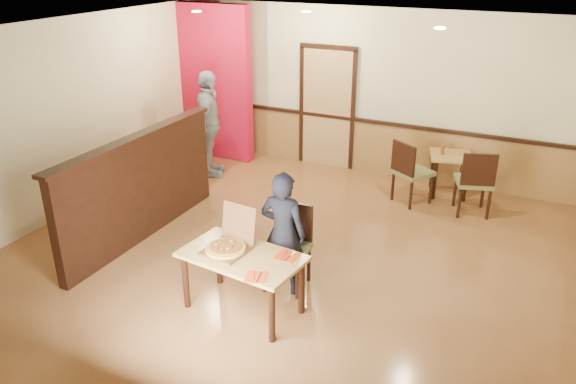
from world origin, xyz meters
name	(u,v)px	position (x,y,z in m)	size (l,w,h in m)	color
floor	(281,260)	(0.00, 0.00, 0.00)	(7.00, 7.00, 0.00)	#A66E40
ceiling	(280,35)	(0.00, 0.00, 2.80)	(7.00, 7.00, 0.00)	black
wall_back	(372,93)	(0.00, 3.50, 1.40)	(7.00, 7.00, 0.00)	#FFF6C7
wall_left	(61,121)	(-3.50, 0.00, 1.40)	(7.00, 7.00, 0.00)	#FFF6C7
wainscot_back	(369,147)	(0.00, 3.47, 0.45)	(7.00, 0.04, 0.90)	olive
chair_rail_back	(370,121)	(0.00, 3.45, 0.92)	(7.00, 0.06, 0.06)	black
back_door	(327,108)	(-0.80, 3.46, 1.05)	(0.90, 0.06, 2.10)	tan
booth_partition	(140,186)	(-2.00, -0.20, 0.74)	(0.20, 3.10, 1.44)	black
red_accent_panel	(211,83)	(-2.90, 3.00, 1.40)	(1.60, 0.20, 2.78)	#B80D31
spot_a	(197,11)	(-2.30, 1.80, 2.78)	(0.14, 0.14, 0.02)	beige
spot_b	(306,12)	(-0.80, 2.50, 2.78)	(0.14, 0.14, 0.02)	beige
spot_c	(440,28)	(1.40, 1.50, 2.78)	(0.14, 0.14, 0.02)	beige
main_table	(242,263)	(0.10, -1.12, 0.58)	(1.37, 0.88, 0.69)	tan
diner_chair	(289,243)	(0.31, -0.41, 0.54)	(0.53, 0.53, 0.98)	olive
side_chair_left	(410,170)	(0.99, 2.44, 0.55)	(0.69, 0.69, 1.01)	olive
side_chair_right	(475,180)	(1.96, 2.43, 0.56)	(0.64, 0.64, 1.02)	olive
side_table	(450,164)	(1.48, 3.05, 0.51)	(0.78, 0.78, 0.68)	tan
diner	(283,233)	(0.31, -0.57, 0.73)	(0.54, 0.35, 1.47)	black
passerby	(209,125)	(-2.41, 2.12, 0.91)	(1.07, 0.44, 1.82)	#92939A
pizza_box	(228,246)	(-0.08, -1.10, 0.75)	(0.47, 0.54, 0.45)	brown
pizza	(225,248)	(-0.09, -1.15, 0.74)	(0.43, 0.43, 0.03)	#F1CD57
napkin_near	(256,277)	(0.44, -1.44, 0.69)	(0.27, 0.27, 0.01)	#EB3E10
napkin_far	(287,256)	(0.54, -0.95, 0.69)	(0.24, 0.24, 0.01)	#EB3E10
condiment	(443,149)	(1.35, 3.01, 0.75)	(0.06, 0.06, 0.15)	brown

